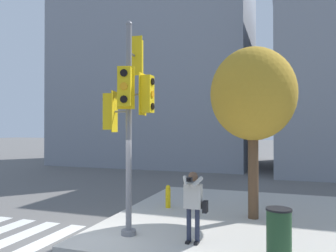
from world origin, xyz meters
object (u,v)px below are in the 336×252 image
Objects in this scene: person_photographer at (194,200)px; trash_bin at (279,234)px; traffic_signal_pole at (129,102)px; fire_hydrant at (168,196)px; street_tree at (253,95)px.

trash_bin is at bearing -10.91° from person_photographer.
traffic_signal_pole reaches higher than person_photographer.
person_photographer is 3.44m from fire_hydrant.
street_tree is 6.67× the size of fire_hydrant.
street_tree reaches higher than person_photographer.
street_tree reaches higher than trash_bin.
person_photographer is (1.63, -0.00, -2.32)m from traffic_signal_pole.
fire_hydrant is (-0.02, 2.96, -2.91)m from traffic_signal_pole.
traffic_signal_pole is 4.47m from trash_bin.
person_photographer is 1.60× the size of trash_bin.
trash_bin is at bearing -75.86° from street_tree.
trash_bin is at bearing -43.37° from fire_hydrant.
person_photographer is 3.84m from street_tree.
traffic_signal_pole reaches higher than street_tree.
traffic_signal_pole is at bearing -89.58° from fire_hydrant.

